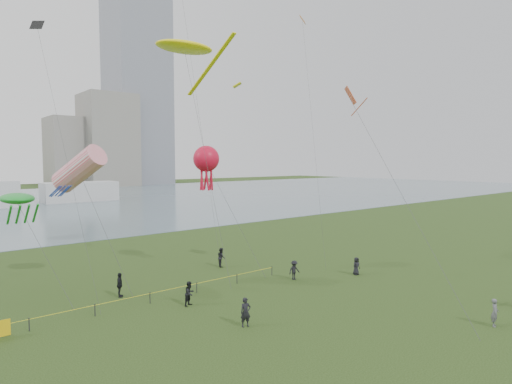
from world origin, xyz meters
TOP-DOWN VIEW (x-y plane):
  - ground_plane at (0.00, 0.00)m, footprint 400.00×400.00m
  - lake at (0.00, 100.00)m, footprint 400.00×120.00m
  - tower at (62.00, 168.00)m, footprint 24.00×24.00m
  - building_mid at (46.00, 162.00)m, footprint 20.00×20.00m
  - building_low at (32.00, 168.00)m, footprint 16.00×18.00m
  - pavilion_right at (14.00, 98.00)m, footprint 18.00×7.00m
  - fence at (-13.89, 12.81)m, footprint 24.07×0.07m
  - kite_flyer at (7.04, -5.13)m, footprint 0.75×0.62m
  - spectator_a at (-5.75, 10.59)m, footprint 1.04×0.94m
  - spectator_b at (4.84, 10.55)m, footprint 1.16×0.74m
  - spectator_c at (-8.88, 15.68)m, footprint 0.90×1.19m
  - spectator_d at (10.36, 8.05)m, footprint 0.81×0.55m
  - spectator_f at (-5.10, 4.89)m, footprint 0.78×0.64m
  - spectator_g at (2.54, 18.40)m, footprint 1.02×1.13m
  - kite_stingray at (-0.73, 19.34)m, footprint 5.67×10.25m
  - kite_windsock at (-10.58, 19.01)m, footprint 4.88×6.66m
  - kite_creature at (-14.97, 19.23)m, footprint 3.67×6.16m
  - kite_octopus at (0.21, 17.38)m, footprint 4.24×6.08m
  - kite_delta at (7.02, 5.97)m, footprint 3.92×12.90m

SIDE VIEW (x-z plane):
  - ground_plane at x=0.00m, z-range 0.00..0.00m
  - lake at x=0.00m, z-range -0.02..0.06m
  - fence at x=-13.89m, z-range 0.03..1.08m
  - spectator_d at x=10.36m, z-range 0.00..1.62m
  - spectator_b at x=4.84m, z-range 0.00..1.70m
  - kite_flyer at x=7.04m, z-range 0.00..1.76m
  - spectator_a at x=-5.75m, z-range 0.00..1.77m
  - spectator_f at x=-5.10m, z-range 0.00..1.85m
  - spectator_c at x=-8.88m, z-range 0.00..1.88m
  - spectator_g at x=2.54m, z-range 0.00..1.89m
  - pavilion_right at x=14.00m, z-range 0.00..5.00m
  - kite_creature at x=-14.97m, z-range 3.62..11.73m
  - kite_windsock at x=-10.58m, z-range 3.92..15.67m
  - kite_octopus at x=0.21m, z-range 4.66..16.50m
  - building_low at x=32.00m, z-range 0.00..28.00m
  - kite_delta at x=7.02m, z-range 6.82..23.28m
  - building_mid at x=46.00m, z-range 0.00..38.00m
  - kite_stingray at x=-0.73m, z-range 10.17..31.50m
  - tower at x=62.00m, z-range 0.00..120.00m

